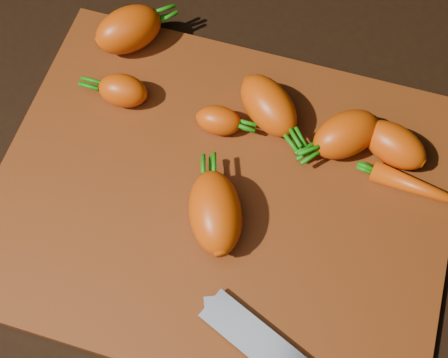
# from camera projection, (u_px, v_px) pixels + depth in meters

# --- Properties ---
(ground) EXTENTS (2.00, 2.00, 0.01)m
(ground) POSITION_uv_depth(u_px,v_px,m) (221.00, 200.00, 0.70)
(ground) COLOR black
(cutting_board) EXTENTS (0.50, 0.40, 0.01)m
(cutting_board) POSITION_uv_depth(u_px,v_px,m) (221.00, 196.00, 0.69)
(cutting_board) COLOR #6C2C0C
(cutting_board) RESTS_ON ground
(carrot_0) EXTENTS (0.10, 0.10, 0.05)m
(carrot_0) POSITION_uv_depth(u_px,v_px,m) (129.00, 30.00, 0.75)
(carrot_0) COLOR #C8460C
(carrot_0) RESTS_ON cutting_board
(carrot_1) EXTENTS (0.06, 0.04, 0.04)m
(carrot_1) POSITION_uv_depth(u_px,v_px,m) (123.00, 91.00, 0.72)
(carrot_1) COLOR #C8460C
(carrot_1) RESTS_ON cutting_board
(carrot_2) EXTENTS (0.10, 0.10, 0.05)m
(carrot_2) POSITION_uv_depth(u_px,v_px,m) (269.00, 106.00, 0.71)
(carrot_2) COLOR #C8460C
(carrot_2) RESTS_ON cutting_board
(carrot_3) EXTENTS (0.09, 0.11, 0.06)m
(carrot_3) POSITION_uv_depth(u_px,v_px,m) (215.00, 212.00, 0.65)
(carrot_3) COLOR #C8460C
(carrot_3) RESTS_ON cutting_board
(carrot_4) EXTENTS (0.09, 0.09, 0.05)m
(carrot_4) POSITION_uv_depth(u_px,v_px,m) (346.00, 134.00, 0.69)
(carrot_4) COLOR #C8460C
(carrot_4) RESTS_ON cutting_board
(carrot_5) EXTENTS (0.05, 0.04, 0.03)m
(carrot_5) POSITION_uv_depth(u_px,v_px,m) (219.00, 120.00, 0.71)
(carrot_5) COLOR #C8460C
(carrot_5) RESTS_ON cutting_board
(carrot_6) EXTENTS (0.09, 0.07, 0.04)m
(carrot_6) POSITION_uv_depth(u_px,v_px,m) (394.00, 145.00, 0.69)
(carrot_6) COLOR #C8460C
(carrot_6) RESTS_ON cutting_board
(carrot_7) EXTENTS (0.14, 0.04, 0.02)m
(carrot_7) POSITION_uv_depth(u_px,v_px,m) (432.00, 192.00, 0.68)
(carrot_7) COLOR #C8460C
(carrot_7) RESTS_ON cutting_board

